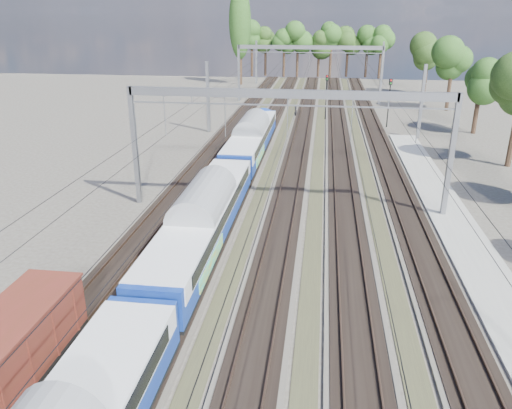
# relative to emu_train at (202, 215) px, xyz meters

# --- Properties ---
(track_bed) EXTENTS (21.00, 130.00, 0.34)m
(track_bed) POSITION_rel_emu_train_xyz_m (4.50, 22.88, -2.47)
(track_bed) COLOR #47423A
(track_bed) RESTS_ON ground
(platform) EXTENTS (3.00, 70.00, 0.30)m
(platform) POSITION_rel_emu_train_xyz_m (16.50, -2.12, -2.42)
(platform) COLOR gray
(platform) RESTS_ON ground
(catenary) EXTENTS (25.65, 130.00, 9.00)m
(catenary) POSITION_rel_emu_train_xyz_m (4.83, 30.57, 3.83)
(catenary) COLOR gray
(catenary) RESTS_ON ground
(tree_belt) EXTENTS (39.98, 101.78, 11.85)m
(tree_belt) POSITION_rel_emu_train_xyz_m (11.52, 68.03, 5.33)
(tree_belt) COLOR black
(tree_belt) RESTS_ON ground
(poplar) EXTENTS (4.40, 4.40, 19.04)m
(poplar) POSITION_rel_emu_train_xyz_m (-10.00, 75.88, 9.32)
(poplar) COLOR black
(poplar) RESTS_ON ground
(emu_train) EXTENTS (2.98, 63.06, 4.36)m
(emu_train) POSITION_rel_emu_train_xyz_m (0.00, 0.00, 0.00)
(emu_train) COLOR black
(emu_train) RESTS_ON ground
(worker) EXTENTS (0.57, 0.68, 1.59)m
(worker) POSITION_rel_emu_train_xyz_m (3.18, 43.49, -1.77)
(worker) COLOR black
(worker) RESTS_ON ground
(signal_near) EXTENTS (0.40, 0.36, 6.02)m
(signal_near) POSITION_rel_emu_train_xyz_m (7.36, 42.52, 1.24)
(signal_near) COLOR black
(signal_near) RESTS_ON ground
(signal_far) EXTENTS (0.44, 0.41, 6.13)m
(signal_far) POSITION_rel_emu_train_xyz_m (15.31, 38.48, 1.31)
(signal_far) COLOR black
(signal_far) RESTS_ON ground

